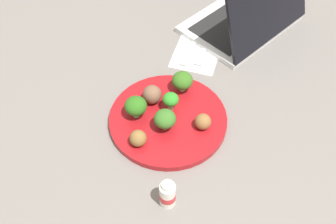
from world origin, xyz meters
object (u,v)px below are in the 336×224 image
(fork, at_px, (203,52))
(laptop, at_px, (248,17))
(meatball_center, at_px, (138,138))
(napkin, at_px, (198,50))
(knife, at_px, (190,49))
(plate, at_px, (168,120))
(yogurt_bottle, at_px, (168,194))
(meatball_back_right, at_px, (203,122))
(meatball_far_rim, at_px, (152,95))
(broccoli_floret_back_left, at_px, (167,119))
(broccoli_floret_front_right, at_px, (173,100))
(broccoli_floret_front_left, at_px, (182,81))
(broccoli_floret_near_rim, at_px, (136,106))

(fork, xyz_separation_m, laptop, (-0.14, 0.10, 0.03))
(meatball_center, bearing_deg, napkin, 168.28)
(meatball_center, relative_size, knife, 0.26)
(plate, height_order, yogurt_bottle, yogurt_bottle)
(meatball_back_right, xyz_separation_m, yogurt_bottle, (0.20, -0.04, -0.00))
(meatball_far_rim, height_order, yogurt_bottle, yogurt_bottle)
(meatball_center, bearing_deg, broccoli_floret_back_left, 136.93)
(broccoli_floret_front_right, height_order, yogurt_bottle, yogurt_bottle)
(meatball_back_right, distance_m, meatball_far_rim, 0.14)
(broccoli_floret_front_left, bearing_deg, meatball_center, -18.82)
(meatball_far_rim, distance_m, yogurt_bottle, 0.27)
(broccoli_floret_back_left, xyz_separation_m, yogurt_bottle, (0.18, 0.04, -0.02))
(broccoli_floret_back_left, xyz_separation_m, fork, (-0.28, 0.04, -0.04))
(broccoli_floret_near_rim, distance_m, broccoli_floret_back_left, 0.08)
(broccoli_floret_back_left, relative_size, fork, 0.44)
(plate, relative_size, napkin, 1.65)
(meatball_far_rim, relative_size, yogurt_bottle, 0.63)
(plate, relative_size, broccoli_floret_back_left, 5.28)
(broccoli_floret_back_left, xyz_separation_m, knife, (-0.29, 0.00, -0.04))
(plate, relative_size, yogurt_bottle, 3.85)
(meatball_back_right, relative_size, yogurt_bottle, 0.52)
(meatball_back_right, height_order, fork, meatball_back_right)
(meatball_center, xyz_separation_m, meatball_far_rim, (-0.13, -0.00, 0.00))
(knife, bearing_deg, meatball_center, -8.84)
(laptop, bearing_deg, broccoli_floret_back_left, -18.46)
(plate, xyz_separation_m, broccoli_floret_back_left, (0.03, 0.00, 0.04))
(plate, relative_size, knife, 1.92)
(meatball_far_rim, bearing_deg, yogurt_bottle, 20.79)
(broccoli_floret_near_rim, height_order, meatball_back_right, broccoli_floret_near_rim)
(fork, height_order, yogurt_bottle, yogurt_bottle)
(knife, height_order, laptop, laptop)
(broccoli_floret_near_rim, xyz_separation_m, fork, (-0.26, 0.12, -0.04))
(meatball_back_right, bearing_deg, broccoli_floret_back_left, -74.41)
(laptop, bearing_deg, broccoli_floret_front_left, -23.99)
(meatball_far_rim, distance_m, fork, 0.23)
(broccoli_floret_back_left, relative_size, meatball_center, 1.39)
(knife, xyz_separation_m, yogurt_bottle, (0.46, 0.04, 0.03))
(broccoli_floret_front_right, bearing_deg, broccoli_floret_back_left, 0.20)
(broccoli_floret_front_right, xyz_separation_m, fork, (-0.22, 0.04, -0.04))
(fork, xyz_separation_m, yogurt_bottle, (0.46, 0.01, 0.03))
(broccoli_floret_front_left, distance_m, knife, 0.16)
(fork, height_order, laptop, laptop)
(plate, relative_size, meatball_back_right, 7.39)
(broccoli_floret_near_rim, relative_size, napkin, 0.32)
(meatball_back_right, xyz_separation_m, laptop, (-0.40, 0.06, 0.00))
(meatball_center, bearing_deg, laptop, 157.95)
(broccoli_floret_back_left, relative_size, yogurt_bottle, 0.73)
(broccoli_floret_front_right, distance_m, yogurt_bottle, 0.24)
(laptop, bearing_deg, meatball_far_rim, -29.22)
(broccoli_floret_front_left, distance_m, fork, 0.16)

